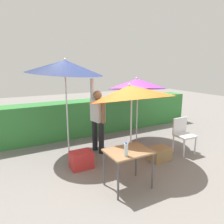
{
  "coord_description": "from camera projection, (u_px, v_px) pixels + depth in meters",
  "views": [
    {
      "loc": [
        -2.38,
        -4.07,
        2.22
      ],
      "look_at": [
        0.0,
        0.3,
        1.1
      ],
      "focal_mm": 33.65,
      "sensor_mm": 36.0,
      "label": 1
    }
  ],
  "objects": [
    {
      "name": "umbrella_orange",
      "position": [
        130.0,
        93.0,
        4.74
      ],
      "size": [
        1.98,
        2.0,
        1.97
      ],
      "color": "silver",
      "rests_on": "ground_plane"
    },
    {
      "name": "hedge_row",
      "position": [
        85.0,
        117.0,
        6.82
      ],
      "size": [
        8.0,
        0.7,
        1.11
      ],
      "primitive_type": "cube",
      "color": "#38843D",
      "rests_on": "ground_plane"
    },
    {
      "name": "folding_table",
      "position": [
        128.0,
        155.0,
        3.78
      ],
      "size": [
        0.8,
        0.6,
        0.72
      ],
      "color": "#4C4C51",
      "rests_on": "ground_plane"
    },
    {
      "name": "umbrella_yellow",
      "position": [
        137.0,
        84.0,
        5.96
      ],
      "size": [
        1.7,
        1.69,
        1.99
      ],
      "color": "silver",
      "rests_on": "ground_plane"
    },
    {
      "name": "ground_plane",
      "position": [
        118.0,
        159.0,
        5.08
      ],
      "size": [
        24.0,
        24.0,
        0.0
      ],
      "primitive_type": "plane",
      "color": "gray"
    },
    {
      "name": "cooler_box",
      "position": [
        81.0,
        160.0,
        4.6
      ],
      "size": [
        0.47,
        0.35,
        0.37
      ],
      "primitive_type": "cube",
      "color": "red",
      "rests_on": "ground_plane"
    },
    {
      "name": "crate_cardboard",
      "position": [
        160.0,
        154.0,
        4.97
      ],
      "size": [
        0.48,
        0.35,
        0.32
      ],
      "primitive_type": "cube",
      "color": "#9E7A4C",
      "rests_on": "ground_plane"
    },
    {
      "name": "person_vendor",
      "position": [
        98.0,
        117.0,
        5.31
      ],
      "size": [
        0.29,
        0.56,
        1.88
      ],
      "color": "black",
      "rests_on": "ground_plane"
    },
    {
      "name": "umbrella_rainbow",
      "position": [
        65.0,
        67.0,
        5.07
      ],
      "size": [
        1.89,
        1.88,
        2.43
      ],
      "color": "silver",
      "rests_on": "ground_plane"
    },
    {
      "name": "bottle_water",
      "position": [
        126.0,
        149.0,
        3.52
      ],
      "size": [
        0.07,
        0.07,
        0.24
      ],
      "color": "silver",
      "rests_on": "folding_table"
    },
    {
      "name": "chair_plastic",
      "position": [
        183.0,
        133.0,
        5.38
      ],
      "size": [
        0.46,
        0.46,
        0.89
      ],
      "color": "silver",
      "rests_on": "ground_plane"
    }
  ]
}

